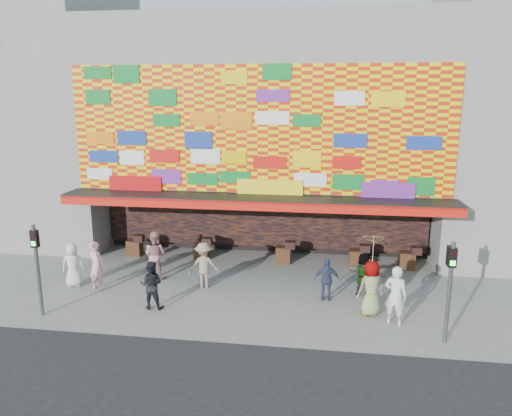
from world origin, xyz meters
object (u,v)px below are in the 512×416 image
object	(u,v)px
signal_left	(37,260)
ped_e	(327,280)
ped_d	(204,265)
signal_right	(450,281)
ped_g	(371,288)
ped_c	(151,285)
ped_a	(73,265)
parasol	(373,250)
ped_h	(396,296)
ped_f	(364,275)
ped_i	(155,255)
ped_b	(96,266)

from	to	relation	value
signal_left	ped_e	size ratio (longest dim) A/B	2.01
signal_left	ped_d	size ratio (longest dim) A/B	1.77
signal_right	ped_g	xyz separation A→B (m)	(-1.99, 1.55, -0.96)
ped_c	ped_g	bearing A→B (deg)	-178.57
ped_a	parasol	world-z (taller)	parasol
ped_d	parasol	size ratio (longest dim) A/B	0.89
parasol	ped_h	bearing A→B (deg)	-41.19
signal_left	ped_d	distance (m)	5.57
ped_f	ped_g	bearing A→B (deg)	125.00
ped_e	ped_i	bearing A→B (deg)	-13.10
ped_b	ped_d	distance (m)	3.83
ped_c	ped_e	size ratio (longest dim) A/B	1.08
ped_a	ped_e	xyz separation A→B (m)	(9.22, 0.03, -0.06)
ped_c	ped_d	size ratio (longest dim) A/B	0.96
ped_d	ped_i	world-z (taller)	ped_i
ped_f	parasol	xyz separation A→B (m)	(0.12, -1.51, 1.39)
ped_a	ped_e	distance (m)	9.22
ped_a	ped_e	world-z (taller)	ped_a
signal_left	ped_b	distance (m)	2.58
signal_left	ped_g	xyz separation A→B (m)	(10.41, 1.55, -0.96)
signal_left	ped_e	bearing A→B (deg)	15.46
ped_h	ped_d	bearing A→B (deg)	5.27
ped_b	ped_f	distance (m)	9.50
ped_h	ped_f	bearing A→B (deg)	-46.36
signal_left	ped_i	size ratio (longest dim) A/B	1.62
signal_right	ped_d	xyz separation A→B (m)	(-7.82, 3.00, -1.01)
signal_left	ped_a	xyz separation A→B (m)	(-0.20, 2.46, -1.05)
signal_right	ped_d	world-z (taller)	signal_right
ped_c	ped_f	world-z (taller)	ped_c
ped_a	ped_i	size ratio (longest dim) A/B	0.88
ped_f	ped_a	bearing A→B (deg)	33.60
ped_a	ped_g	distance (m)	10.65
ped_e	parasol	xyz separation A→B (m)	(1.40, -0.94, 1.43)
ped_b	signal_right	bearing A→B (deg)	-174.83
ped_f	ped_g	world-z (taller)	ped_g
signal_right	ped_f	bearing A→B (deg)	124.59
ped_h	parasol	xyz separation A→B (m)	(-0.68, 0.60, 1.24)
signal_left	ped_e	distance (m)	9.42
ped_b	parasol	bearing A→B (deg)	-167.99
ped_a	ped_b	bearing A→B (deg)	152.66
signal_left	ped_h	world-z (taller)	signal_left
parasol	ped_c	bearing A→B (deg)	-175.71
ped_d	ped_b	bearing A→B (deg)	-7.41
ped_a	ped_h	world-z (taller)	ped_h
ped_f	ped_h	bearing A→B (deg)	141.29
ped_b	ped_c	distance (m)	2.78
ped_g	ped_a	bearing A→B (deg)	-27.78
ped_e	parasol	size ratio (longest dim) A/B	0.78
ped_f	ped_h	world-z (taller)	ped_h
signal_left	ped_i	distance (m)	4.56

